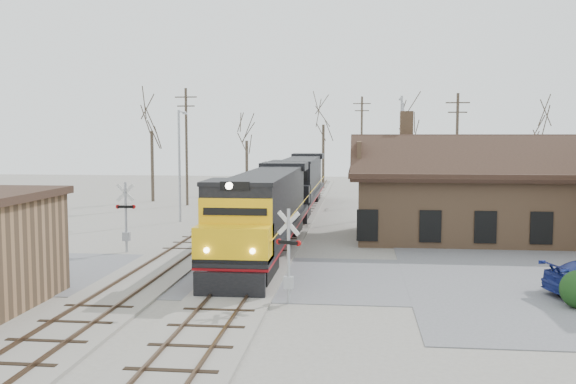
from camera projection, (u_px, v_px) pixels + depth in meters
The scene contains 20 objects.
ground at pixel (247, 277), 29.02m from camera, with size 140.00×140.00×0.00m, color gray.
road at pixel (247, 276), 29.02m from camera, with size 60.00×9.00×0.03m, color #5A5A5F.
track_main at pixel (285, 228), 43.87m from camera, with size 3.40×90.00×0.24m.
track_siding at pixel (220, 227), 44.35m from camera, with size 3.40×90.00×0.24m.
depot at pixel (473, 200), 39.40m from camera, with size 15.20×9.31×7.90m.
locomotive_lead at pixel (265, 210), 34.23m from camera, with size 3.05×20.41×4.53m.
locomotive_trailing at pixel (300, 182), 54.72m from camera, with size 3.05×20.41×4.29m.
crossbuck_near at pixel (289, 259), 24.22m from camera, with size 0.99×0.44×3.63m.
crossbuck_far at pixel (126, 219), 34.90m from camera, with size 1.10×0.29×3.84m.
streetlight_a at pixel (180, 159), 47.06m from camera, with size 0.25×2.04×8.20m.
streetlight_b at pixel (401, 149), 51.01m from camera, with size 0.25×2.04×9.46m.
streetlight_c at pixel (403, 147), 61.13m from camera, with size 0.25×2.04×9.43m.
utility_pole_a at pixel (186, 145), 57.83m from camera, with size 2.00×0.24×10.57m.
utility_pole_b at pixel (362, 142), 73.10m from camera, with size 2.00×0.24×10.72m.
utility_pole_c at pixel (457, 149), 54.24m from camera, with size 2.00×0.24×9.89m.
tree_a at pixel (151, 119), 61.11m from camera, with size 4.52×4.52×11.07m.
tree_b at pixel (247, 132), 69.63m from camera, with size 3.84×3.84×9.41m.
tree_c at pixel (323, 114), 75.16m from camera, with size 5.06×5.06×12.40m.
tree_d at pixel (409, 120), 66.99m from camera, with size 4.57×4.57×11.19m.
tree_e at pixel (540, 126), 62.58m from camera, with size 4.15×4.15×10.17m.
Camera 1 is at (4.92, -28.20, 6.41)m, focal length 40.00 mm.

